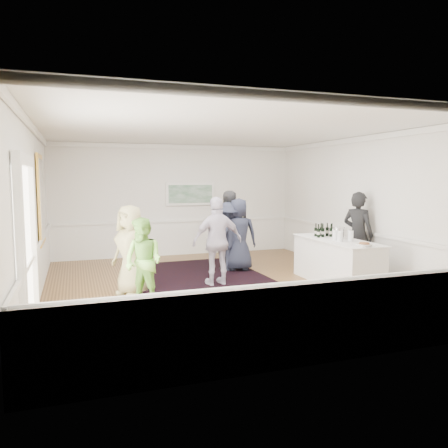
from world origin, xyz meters
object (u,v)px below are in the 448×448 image
object	(u,v)px
ice_bucket	(338,233)
nut_bowl	(364,244)
guest_tan	(130,250)
bartender	(358,235)
guest_dark_b	(227,230)
guest_navy	(239,235)
guest_lilac	(218,241)
serving_table	(337,261)
guest_dark_a	(228,237)
guest_green	(143,262)

from	to	relation	value
ice_bucket	nut_bowl	size ratio (longest dim) A/B	0.92
ice_bucket	guest_tan	bearing A→B (deg)	175.24
bartender	guest_dark_b	world-z (taller)	bartender
bartender	guest_navy	distance (m)	2.76
bartender	guest_lilac	size ratio (longest dim) A/B	1.05
guest_tan	guest_navy	size ratio (longest dim) A/B	0.98
bartender	guest_dark_b	distance (m)	3.07
serving_table	guest_tan	bearing A→B (deg)	173.46
guest_tan	nut_bowl	world-z (taller)	guest_tan
bartender	nut_bowl	xyz separation A→B (m)	(-0.81, -1.32, 0.01)
guest_dark_b	guest_tan	bearing A→B (deg)	-0.26
guest_navy	ice_bucket	bearing A→B (deg)	147.79
serving_table	ice_bucket	distance (m)	0.60
bartender	guest_navy	size ratio (longest dim) A/B	1.10
bartender	guest_tan	bearing A→B (deg)	61.08
guest_tan	guest_dark_a	world-z (taller)	guest_tan
serving_table	guest_lilac	distance (m)	2.58
guest_green	guest_dark_a	world-z (taller)	guest_dark_a
guest_dark_a	guest_dark_b	world-z (taller)	guest_dark_b
ice_bucket	nut_bowl	xyz separation A→B (m)	(-0.15, -1.10, -0.08)
guest_dark_a	ice_bucket	distance (m)	2.65
guest_dark_a	guest_navy	world-z (taller)	guest_navy
guest_lilac	bartender	bearing A→B (deg)	169.37
guest_lilac	guest_dark_a	world-z (taller)	guest_lilac
guest_dark_b	nut_bowl	bearing A→B (deg)	84.31
guest_green	ice_bucket	distance (m)	4.27
guest_tan	guest_navy	world-z (taller)	guest_navy
guest_green	guest_lilac	distance (m)	1.96
guest_green	nut_bowl	size ratio (longest dim) A/B	5.49
guest_green	guest_dark_b	xyz separation A→B (m)	(2.42, 2.47, 0.19)
guest_navy	nut_bowl	world-z (taller)	guest_navy
serving_table	guest_dark_a	world-z (taller)	guest_dark_a
guest_tan	ice_bucket	size ratio (longest dim) A/B	6.66
bartender	guest_lilac	distance (m)	3.23
guest_dark_b	guest_dark_a	bearing A→B (deg)	38.67
serving_table	guest_dark_b	bearing A→B (deg)	128.27
guest_dark_b	nut_bowl	distance (m)	3.56
guest_green	ice_bucket	world-z (taller)	guest_green
guest_lilac	nut_bowl	xyz separation A→B (m)	(2.40, -1.66, 0.05)
nut_bowl	bartender	bearing A→B (deg)	58.48
bartender	guest_green	size ratio (longest dim) A/B	1.25
guest_tan	nut_bowl	distance (m)	4.47
serving_table	guest_lilac	size ratio (longest dim) A/B	1.25
bartender	nut_bowl	bearing A→B (deg)	121.24
guest_dark_a	guest_navy	distance (m)	0.27
guest_tan	guest_dark_b	world-z (taller)	guest_dark_b
nut_bowl	guest_tan	bearing A→B (deg)	160.83
guest_dark_a	guest_dark_b	bearing A→B (deg)	-144.25
serving_table	guest_tan	distance (m)	4.31
nut_bowl	guest_dark_b	bearing A→B (deg)	117.87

